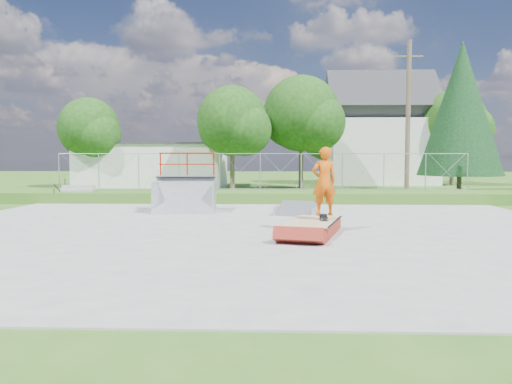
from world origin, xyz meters
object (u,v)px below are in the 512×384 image
quarter_pipe (185,183)px  flat_bank_ramp (297,209)px  skater (324,184)px  grind_box (313,227)px

quarter_pipe → flat_bank_ramp: quarter_pipe is taller
quarter_pipe → skater: skater is taller
quarter_pipe → skater: bearing=-49.3°
flat_bank_ramp → quarter_pipe: bearing=-174.5°
grind_box → flat_bank_ramp: (-0.23, 4.44, 0.03)m
grind_box → skater: size_ratio=1.45×
quarter_pipe → skater: (4.77, -4.91, 0.23)m
flat_bank_ramp → skater: bearing=-67.5°
quarter_pipe → flat_bank_ramp: (4.23, -0.72, -0.93)m
quarter_pipe → grind_box: bearing=-52.7°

